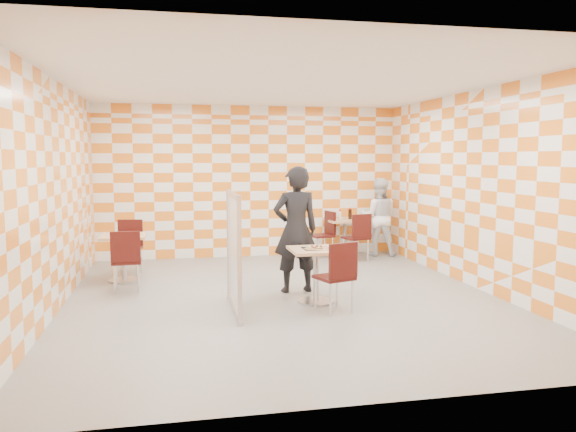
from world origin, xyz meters
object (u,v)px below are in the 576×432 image
at_px(main_table, 316,266).
at_px(sport_bottle, 340,215).
at_px(chair_empty_near, 126,256).
at_px(chair_second_front, 358,234).
at_px(empty_table, 124,250).
at_px(soda_bottle, 350,214).
at_px(chair_second_side, 325,231).
at_px(chair_main_front, 338,272).
at_px(chair_empty_far, 129,242).
at_px(man_dark, 296,230).
at_px(man_white, 378,217).
at_px(partition, 234,251).
at_px(second_table, 345,231).

distance_m(main_table, sport_bottle, 3.68).
bearing_deg(chair_empty_near, chair_second_front, 21.80).
height_order(empty_table, soda_bottle, soda_bottle).
xyz_separation_m(chair_second_side, soda_bottle, (0.54, 0.12, 0.31)).
bearing_deg(chair_main_front, chair_second_side, 77.06).
bearing_deg(chair_main_front, chair_empty_far, 132.24).
relative_size(chair_empty_near, man_dark, 0.50).
xyz_separation_m(chair_second_front, man_white, (0.63, 0.62, 0.24)).
bearing_deg(empty_table, sport_bottle, 20.25).
relative_size(main_table, man_white, 0.48).
bearing_deg(main_table, chair_second_front, 60.83).
relative_size(chair_empty_far, partition, 0.60).
distance_m(chair_main_front, chair_empty_near, 3.21).
relative_size(chair_main_front, chair_second_front, 1.00).
height_order(second_table, chair_main_front, chair_main_front).
height_order(chair_main_front, man_dark, man_dark).
distance_m(chair_second_side, chair_empty_near, 4.23).
distance_m(chair_main_front, man_dark, 1.35).
height_order(man_dark, man_white, man_dark).
distance_m(empty_table, chair_second_front, 4.31).
distance_m(main_table, chair_second_front, 3.15).
distance_m(main_table, empty_table, 3.30).
relative_size(main_table, partition, 0.48).
relative_size(second_table, sport_bottle, 3.75).
xyz_separation_m(chair_empty_far, man_white, (4.81, 0.88, 0.24)).
bearing_deg(empty_table, partition, -54.05).
distance_m(second_table, partition, 4.44).
bearing_deg(chair_main_front, sport_bottle, 73.00).
height_order(man_white, sport_bottle, man_white).
height_order(chair_empty_near, partition, partition).
relative_size(man_dark, sport_bottle, 9.29).
height_order(chair_empty_far, partition, partition).
relative_size(chair_second_side, partition, 0.60).
relative_size(empty_table, partition, 0.48).
xyz_separation_m(second_table, sport_bottle, (-0.09, 0.04, 0.33)).
height_order(second_table, chair_second_front, chair_second_front).
xyz_separation_m(chair_empty_near, partition, (1.44, -1.32, 0.25)).
distance_m(chair_main_front, man_white, 4.44).
xyz_separation_m(chair_empty_near, man_white, (4.75, 2.26, 0.24)).
height_order(main_table, chair_empty_far, chair_empty_far).
height_order(chair_empty_near, chair_empty_far, same).
xyz_separation_m(second_table, man_white, (0.71, 0.00, 0.28)).
bearing_deg(man_white, man_dark, 66.91).
height_order(chair_second_front, man_dark, man_dark).
xyz_separation_m(main_table, chair_main_front, (0.14, -0.58, 0.04)).
distance_m(partition, man_dark, 1.36).
bearing_deg(main_table, empty_table, 144.61).
relative_size(chair_main_front, sport_bottle, 4.62).
relative_size(empty_table, chair_empty_far, 0.81).
xyz_separation_m(chair_empty_near, man_dark, (2.45, -0.42, 0.38)).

